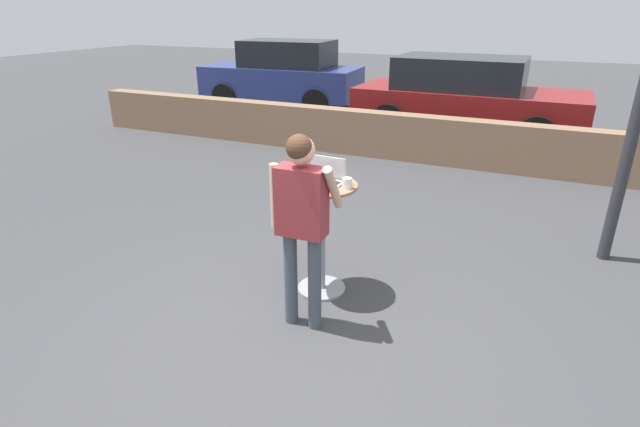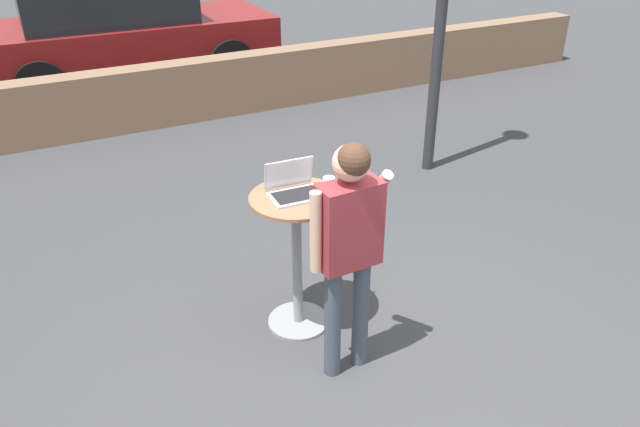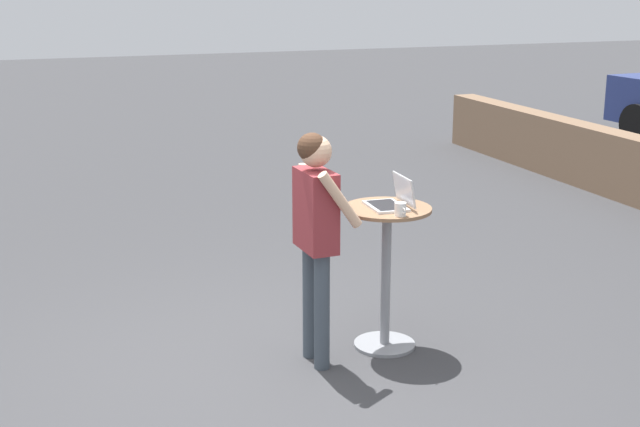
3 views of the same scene
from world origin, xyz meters
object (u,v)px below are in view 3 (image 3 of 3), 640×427
object	(u,v)px
cafe_table	(386,261)
standing_person	(316,220)
coffee_mug	(400,209)
laptop	(392,200)

from	to	relation	value
cafe_table	standing_person	xyz separation A→B (m)	(0.08, -0.57, 0.39)
coffee_mug	cafe_table	bearing A→B (deg)	176.65
laptop	standing_person	xyz separation A→B (m)	(0.08, -0.61, -0.07)
cafe_table	coffee_mug	size ratio (longest dim) A/B	9.19
cafe_table	laptop	xyz separation A→B (m)	(0.00, 0.03, 0.45)
cafe_table	coffee_mug	xyz separation A→B (m)	(0.24, -0.01, 0.45)
coffee_mug	standing_person	xyz separation A→B (m)	(-0.16, -0.56, -0.07)
standing_person	cafe_table	bearing A→B (deg)	98.22
laptop	standing_person	size ratio (longest dim) A/B	0.22
laptop	standing_person	world-z (taller)	standing_person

